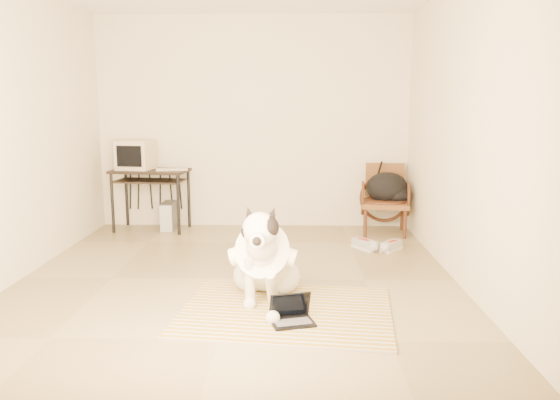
{
  "coord_description": "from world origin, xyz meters",
  "views": [
    {
      "loc": [
        0.5,
        -4.82,
        1.6
      ],
      "look_at": [
        0.4,
        -0.49,
        0.83
      ],
      "focal_mm": 35.0,
      "sensor_mm": 36.0,
      "label": 1
    }
  ],
  "objects_px": {
    "dog": "(265,260)",
    "computer_desk": "(150,178)",
    "backpack": "(389,189)",
    "rattan_chair": "(385,199)",
    "laptop": "(291,315)",
    "pc_tower": "(169,216)",
    "crt_monitor": "(136,155)"
  },
  "relations": [
    {
      "from": "dog",
      "to": "computer_desk",
      "type": "distance_m",
      "value": 2.95
    },
    {
      "from": "backpack",
      "to": "rattan_chair",
      "type": "bearing_deg",
      "value": 127.52
    },
    {
      "from": "dog",
      "to": "computer_desk",
      "type": "xyz_separation_m",
      "value": [
        -1.56,
        2.48,
        0.32
      ]
    },
    {
      "from": "laptop",
      "to": "pc_tower",
      "type": "xyz_separation_m",
      "value": [
        -1.57,
        3.02,
        0.11
      ]
    },
    {
      "from": "pc_tower",
      "to": "backpack",
      "type": "bearing_deg",
      "value": -3.2
    },
    {
      "from": "dog",
      "to": "backpack",
      "type": "relative_size",
      "value": 2.24
    },
    {
      "from": "computer_desk",
      "to": "crt_monitor",
      "type": "distance_m",
      "value": 0.35
    },
    {
      "from": "computer_desk",
      "to": "backpack",
      "type": "xyz_separation_m",
      "value": [
        2.98,
        -0.13,
        -0.1
      ]
    },
    {
      "from": "crt_monitor",
      "to": "rattan_chair",
      "type": "xyz_separation_m",
      "value": [
        3.12,
        -0.13,
        -0.53
      ]
    },
    {
      "from": "pc_tower",
      "to": "crt_monitor",
      "type": "bearing_deg",
      "value": 177.21
    },
    {
      "from": "dog",
      "to": "backpack",
      "type": "distance_m",
      "value": 2.75
    },
    {
      "from": "computer_desk",
      "to": "rattan_chair",
      "type": "height_order",
      "value": "rattan_chair"
    },
    {
      "from": "dog",
      "to": "laptop",
      "type": "height_order",
      "value": "dog"
    },
    {
      "from": "computer_desk",
      "to": "backpack",
      "type": "relative_size",
      "value": 1.83
    },
    {
      "from": "crt_monitor",
      "to": "pc_tower",
      "type": "bearing_deg",
      "value": -2.79
    },
    {
      "from": "rattan_chair",
      "to": "backpack",
      "type": "relative_size",
      "value": 1.59
    },
    {
      "from": "dog",
      "to": "rattan_chair",
      "type": "bearing_deg",
      "value": 60.19
    },
    {
      "from": "pc_tower",
      "to": "backpack",
      "type": "relative_size",
      "value": 0.71
    },
    {
      "from": "crt_monitor",
      "to": "computer_desk",
      "type": "bearing_deg",
      "value": -13.6
    },
    {
      "from": "rattan_chair",
      "to": "backpack",
      "type": "distance_m",
      "value": 0.15
    },
    {
      "from": "rattan_chair",
      "to": "pc_tower",
      "type": "bearing_deg",
      "value": 177.75
    },
    {
      "from": "computer_desk",
      "to": "rattan_chair",
      "type": "distance_m",
      "value": 2.95
    },
    {
      "from": "computer_desk",
      "to": "crt_monitor",
      "type": "xyz_separation_m",
      "value": [
        -0.18,
        0.04,
        0.29
      ]
    },
    {
      "from": "pc_tower",
      "to": "rattan_chair",
      "type": "bearing_deg",
      "value": -2.25
    },
    {
      "from": "pc_tower",
      "to": "rattan_chair",
      "type": "height_order",
      "value": "rattan_chair"
    },
    {
      "from": "laptop",
      "to": "crt_monitor",
      "type": "bearing_deg",
      "value": 122.94
    },
    {
      "from": "computer_desk",
      "to": "pc_tower",
      "type": "relative_size",
      "value": 2.58
    },
    {
      "from": "dog",
      "to": "crt_monitor",
      "type": "relative_size",
      "value": 2.57
    },
    {
      "from": "computer_desk",
      "to": "rattan_chair",
      "type": "bearing_deg",
      "value": -1.6
    },
    {
      "from": "pc_tower",
      "to": "backpack",
      "type": "xyz_separation_m",
      "value": [
        2.76,
        -0.15,
        0.39
      ]
    },
    {
      "from": "backpack",
      "to": "dog",
      "type": "bearing_deg",
      "value": -120.97
    },
    {
      "from": "laptop",
      "to": "pc_tower",
      "type": "distance_m",
      "value": 3.4
    }
  ]
}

